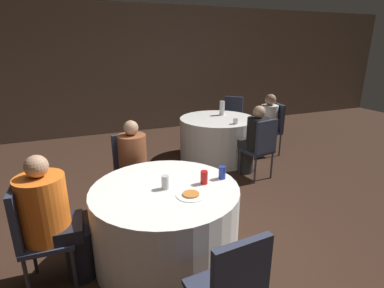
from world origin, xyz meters
name	(u,v)px	position (x,y,z in m)	size (l,w,h in m)	color
ground_plane	(170,257)	(0.00, 0.00, 0.00)	(16.00, 16.00, 0.00)	#382319
wall_back	(103,71)	(0.00, 4.61, 1.40)	(16.00, 0.06, 2.80)	gray
table_near	(166,223)	(-0.02, 0.02, 0.37)	(1.33, 1.33, 0.73)	white
table_far	(217,138)	(1.62, 2.23, 0.37)	(1.32, 1.32, 0.73)	white
chair_near_west	(34,229)	(-1.10, 0.07, 0.55)	(0.42, 0.42, 0.93)	#2D3347
chair_near_south	(232,288)	(0.06, -1.06, 0.55)	(0.43, 0.43, 0.93)	#2D3347
chair_near_north	(131,165)	(-0.12, 1.09, 0.55)	(0.44, 0.44, 0.93)	#2D3347
chair_far_east	(273,125)	(2.68, 2.07, 0.55)	(0.46, 0.46, 0.93)	#2D3347
chair_far_northeast	(232,115)	(2.36, 3.01, 0.55)	(0.57, 0.57, 0.93)	#2D3347
chair_far_south	(262,145)	(1.81, 1.17, 0.55)	(0.47, 0.47, 0.93)	#2D3347
person_black_shirt	(254,141)	(1.78, 1.34, 0.56)	(0.36, 0.50, 1.11)	#282828
person_floral_shirt	(135,169)	(-0.11, 0.93, 0.57)	(0.34, 0.50, 1.13)	#282828
person_white_shirt	(265,125)	(2.51, 2.09, 0.56)	(0.49, 0.34, 1.11)	#33384C
person_orange_shirt	(54,219)	(-0.95, 0.06, 0.60)	(0.53, 0.38, 1.16)	black
pizza_plate_near	(191,195)	(0.14, -0.20, 0.74)	(0.26, 0.26, 0.02)	white
soda_can_red	(204,177)	(0.33, -0.04, 0.79)	(0.07, 0.07, 0.12)	red
soda_can_silver	(165,182)	(-0.02, 0.00, 0.79)	(0.07, 0.07, 0.12)	silver
soda_can_blue	(222,172)	(0.54, 0.00, 0.79)	(0.07, 0.07, 0.12)	#1E38A5
bottle_far	(222,108)	(1.80, 2.42, 0.86)	(0.09, 0.09, 0.25)	white
cup_far	(236,121)	(1.70, 1.76, 0.78)	(0.08, 0.08, 0.10)	white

